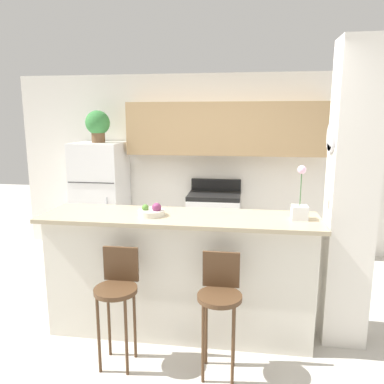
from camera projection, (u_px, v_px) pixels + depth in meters
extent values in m
plane|color=beige|center=(180.00, 330.00, 3.47)|extent=(14.00, 14.00, 0.00)
cube|color=white|center=(207.00, 164.00, 5.45)|extent=(5.60, 0.06, 2.55)
cube|color=tan|center=(226.00, 129.00, 5.13)|extent=(2.74, 0.32, 0.72)
cube|color=silver|center=(216.00, 143.00, 5.20)|extent=(0.68, 0.28, 0.12)
cube|color=white|center=(351.00, 199.00, 3.10)|extent=(0.36, 0.32, 2.55)
cylinder|color=silver|center=(331.00, 138.00, 3.03)|extent=(0.02, 0.25, 0.25)
cylinder|color=white|center=(330.00, 138.00, 3.04)|extent=(0.01, 0.22, 0.22)
cube|color=silver|center=(180.00, 276.00, 3.37)|extent=(2.30, 0.51, 1.06)
cube|color=tan|center=(179.00, 217.00, 3.27)|extent=(2.42, 0.63, 0.04)
cube|color=white|center=(102.00, 216.00, 5.42)|extent=(0.68, 0.67, 1.09)
cube|color=white|center=(99.00, 161.00, 5.26)|extent=(0.68, 0.67, 0.51)
cube|color=#333333|center=(91.00, 183.00, 4.98)|extent=(0.64, 0.01, 0.01)
cylinder|color=#B2B2B7|center=(108.00, 219.00, 5.04)|extent=(0.02, 0.02, 0.60)
cube|color=white|center=(214.00, 227.00, 5.26)|extent=(0.72, 0.58, 0.85)
cube|color=black|center=(214.00, 196.00, 5.18)|extent=(0.72, 0.58, 0.06)
cube|color=black|center=(216.00, 184.00, 5.42)|extent=(0.72, 0.04, 0.16)
cube|color=black|center=(212.00, 230.00, 4.97)|extent=(0.43, 0.01, 0.27)
cylinder|color=#4C331E|center=(116.00, 290.00, 2.87)|extent=(0.33, 0.33, 0.03)
cube|color=#4C331E|center=(121.00, 264.00, 2.97)|extent=(0.28, 0.02, 0.28)
cylinder|color=#4C331E|center=(99.00, 335.00, 2.84)|extent=(0.02, 0.02, 0.62)
cylinder|color=#4C331E|center=(126.00, 338.00, 2.81)|extent=(0.02, 0.02, 0.62)
cylinder|color=#4C331E|center=(109.00, 320.00, 3.05)|extent=(0.02, 0.02, 0.62)
cylinder|color=#4C331E|center=(135.00, 322.00, 3.02)|extent=(0.02, 0.02, 0.62)
cylinder|color=#4C331E|center=(220.00, 297.00, 2.76)|extent=(0.33, 0.33, 0.03)
cube|color=#4C331E|center=(221.00, 269.00, 2.86)|extent=(0.28, 0.02, 0.28)
cylinder|color=#4C331E|center=(203.00, 344.00, 2.73)|extent=(0.02, 0.02, 0.62)
cylinder|color=#4C331E|center=(233.00, 347.00, 2.70)|extent=(0.02, 0.02, 0.62)
cylinder|color=#4C331E|center=(206.00, 328.00, 2.94)|extent=(0.02, 0.02, 0.62)
cylinder|color=#4C331E|center=(234.00, 330.00, 2.91)|extent=(0.02, 0.02, 0.62)
cylinder|color=brown|center=(98.00, 137.00, 5.20)|extent=(0.18, 0.18, 0.15)
sphere|color=#387F3D|center=(98.00, 123.00, 5.16)|extent=(0.34, 0.34, 0.34)
cube|color=white|center=(299.00, 213.00, 3.13)|extent=(0.13, 0.13, 0.12)
cylinder|color=#386633|center=(301.00, 189.00, 3.09)|extent=(0.01, 0.01, 0.28)
sphere|color=#E5B2D1|center=(302.00, 170.00, 3.06)|extent=(0.07, 0.07, 0.07)
cylinder|color=silver|center=(151.00, 213.00, 3.25)|extent=(0.23, 0.23, 0.05)
sphere|color=#7A2D56|center=(157.00, 208.00, 3.23)|extent=(0.08, 0.08, 0.08)
sphere|color=#4C7F2D|center=(145.00, 208.00, 3.25)|extent=(0.06, 0.06, 0.06)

